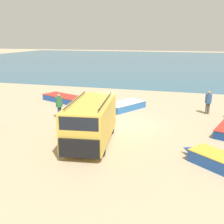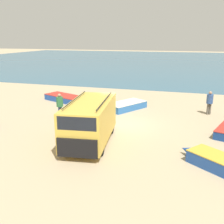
% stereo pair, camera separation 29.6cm
% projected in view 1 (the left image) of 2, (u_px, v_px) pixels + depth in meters
% --- Properties ---
extents(ground_plane, '(200.00, 200.00, 0.00)m').
position_uv_depth(ground_plane, '(123.00, 124.00, 17.70)').
color(ground_plane, tan).
extents(sea_water, '(120.00, 80.00, 0.01)m').
position_uv_depth(sea_water, '(171.00, 60.00, 65.81)').
color(sea_water, '#33607A').
rests_on(sea_water, ground_plane).
extents(parked_van, '(2.75, 5.39, 2.46)m').
position_uv_depth(parked_van, '(91.00, 121.00, 14.30)').
color(parked_van, gold).
rests_on(parked_van, ground_plane).
extents(fishing_rowboat_0, '(3.09, 4.02, 0.57)m').
position_uv_depth(fishing_rowboat_0, '(124.00, 106.00, 21.28)').
color(fishing_rowboat_0, '#2D66AD').
rests_on(fishing_rowboat_0, ground_plane).
extents(fishing_rowboat_2, '(5.48, 3.21, 0.54)m').
position_uv_depth(fishing_rowboat_2, '(64.00, 99.00, 23.88)').
color(fishing_rowboat_2, '#234CA3').
rests_on(fishing_rowboat_2, ground_plane).
extents(fishing_rowboat_3, '(3.77, 3.14, 0.61)m').
position_uv_depth(fishing_rowboat_3, '(224.00, 163.00, 11.58)').
color(fishing_rowboat_3, '#234CA3').
rests_on(fishing_rowboat_3, ground_plane).
extents(fisherman_1, '(0.47, 0.47, 1.79)m').
position_uv_depth(fisherman_1, '(208.00, 100.00, 19.77)').
color(fisherman_1, '#5B564C').
rests_on(fisherman_1, ground_plane).
extents(fisherman_3, '(0.48, 0.48, 1.81)m').
position_uv_depth(fisherman_3, '(59.00, 104.00, 18.67)').
color(fisherman_3, navy).
rests_on(fisherman_3, ground_plane).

